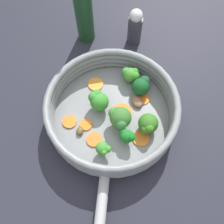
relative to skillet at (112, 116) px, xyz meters
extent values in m
plane|color=#20202B|center=(0.00, 0.00, -0.01)|extent=(4.00, 4.00, 0.00)
cylinder|color=gray|center=(0.00, 0.00, 0.00)|extent=(0.28, 0.28, 0.02)
torus|color=slate|center=(0.00, 0.00, 0.02)|extent=(0.29, 0.29, 0.02)
torus|color=slate|center=(0.00, 0.00, 0.03)|extent=(0.29, 0.29, 0.02)
torus|color=slate|center=(0.00, 0.00, 0.05)|extent=(0.29, 0.29, 0.02)
torus|color=slate|center=(0.00, 0.00, 0.06)|extent=(0.29, 0.29, 0.02)
sphere|color=gray|center=(-0.13, 0.03, 0.01)|extent=(0.01, 0.01, 0.01)
sphere|color=gray|center=(-0.13, -0.04, 0.01)|extent=(0.01, 0.01, 0.01)
cylinder|color=orange|center=(0.08, 0.05, 0.01)|extent=(0.05, 0.05, 0.00)
cylinder|color=orange|center=(0.01, -0.02, 0.01)|extent=(0.07, 0.07, 0.00)
cylinder|color=orange|center=(0.05, -0.07, 0.01)|extent=(0.03, 0.03, 0.00)
cylinder|color=orange|center=(-0.03, 0.06, 0.01)|extent=(0.04, 0.04, 0.00)
cylinder|color=orange|center=(-0.05, -0.07, 0.01)|extent=(0.05, 0.05, 0.00)
cylinder|color=orange|center=(-0.06, 0.03, 0.01)|extent=(0.05, 0.05, 0.00)
cylinder|color=orange|center=(-0.03, 0.09, 0.01)|extent=(0.03, 0.03, 0.00)
cylinder|color=#7BA553|center=(-0.06, -0.04, 0.02)|extent=(0.02, 0.02, 0.02)
sphere|color=#196822|center=(-0.06, -0.04, 0.03)|extent=(0.03, 0.03, 0.03)
sphere|color=#13641A|center=(-0.06, -0.05, 0.04)|extent=(0.02, 0.02, 0.02)
sphere|color=#1C6E24|center=(-0.05, -0.03, 0.04)|extent=(0.02, 0.02, 0.02)
sphere|color=#206026|center=(-0.06, -0.05, 0.04)|extent=(0.01, 0.01, 0.01)
cylinder|color=#7DA54C|center=(-0.02, -0.02, 0.02)|extent=(0.01, 0.01, 0.02)
sphere|color=#356A2B|center=(-0.02, -0.02, 0.04)|extent=(0.05, 0.05, 0.05)
sphere|color=#3A732B|center=(-0.01, -0.01, 0.04)|extent=(0.03, 0.03, 0.03)
sphere|color=#307231|center=(-0.04, -0.02, 0.05)|extent=(0.02, 0.02, 0.02)
cylinder|color=#87B562|center=(0.07, -0.06, 0.01)|extent=(0.02, 0.02, 0.01)
sphere|color=#154C21|center=(0.07, -0.06, 0.03)|extent=(0.04, 0.04, 0.04)
sphere|color=#1C4728|center=(0.08, -0.07, 0.04)|extent=(0.03, 0.03, 0.03)
sphere|color=#1E4217|center=(0.08, -0.07, 0.03)|extent=(0.02, 0.02, 0.02)
cylinder|color=#7CB662|center=(-0.09, 0.01, 0.02)|extent=(0.01, 0.01, 0.02)
sphere|color=#38852D|center=(-0.09, 0.01, 0.03)|extent=(0.03, 0.03, 0.03)
sphere|color=#3C8929|center=(-0.10, 0.01, 0.04)|extent=(0.01, 0.01, 0.01)
sphere|color=#3B842D|center=(-0.09, 0.00, 0.04)|extent=(0.02, 0.02, 0.02)
cylinder|color=#79994D|center=(0.10, -0.03, 0.02)|extent=(0.01, 0.01, 0.02)
sphere|color=#3F852D|center=(0.10, -0.03, 0.03)|extent=(0.03, 0.03, 0.03)
sphere|color=#3A8132|center=(0.10, -0.04, 0.04)|extent=(0.02, 0.02, 0.02)
sphere|color=#378536|center=(0.10, -0.02, 0.04)|extent=(0.02, 0.02, 0.02)
sphere|color=#368C24|center=(0.09, -0.05, 0.04)|extent=(0.02, 0.02, 0.02)
cylinder|color=#709C54|center=(-0.02, -0.08, 0.01)|extent=(0.01, 0.01, 0.01)
sphere|color=#336E20|center=(-0.02, -0.08, 0.03)|extent=(0.04, 0.04, 0.04)
sphere|color=#3B711F|center=(-0.04, -0.08, 0.04)|extent=(0.02, 0.02, 0.02)
sphere|color=#356E1D|center=(-0.04, -0.08, 0.04)|extent=(0.02, 0.02, 0.02)
cylinder|color=#82AE5D|center=(0.02, 0.03, 0.02)|extent=(0.01, 0.01, 0.02)
sphere|color=#33852B|center=(0.02, 0.03, 0.04)|extent=(0.04, 0.04, 0.04)
sphere|color=#367E2B|center=(0.03, 0.04, 0.04)|extent=(0.03, 0.03, 0.03)
sphere|color=#377E2F|center=(0.03, 0.04, 0.04)|extent=(0.02, 0.02, 0.02)
sphere|color=#327E30|center=(0.02, 0.04, 0.05)|extent=(0.02, 0.02, 0.02)
ellipsoid|color=brown|center=(-0.05, 0.07, 0.01)|extent=(0.02, 0.02, 0.01)
ellipsoid|color=#895E48|center=(0.04, -0.06, 0.01)|extent=(0.04, 0.04, 0.01)
cylinder|color=#333338|center=(0.24, -0.04, 0.03)|extent=(0.04, 0.04, 0.08)
sphere|color=silver|center=(0.24, -0.04, 0.08)|extent=(0.03, 0.03, 0.03)
cylinder|color=#193D1E|center=(0.24, 0.09, 0.10)|extent=(0.05, 0.05, 0.21)
camera|label=1|loc=(-0.26, -0.03, 0.55)|focal=42.00mm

